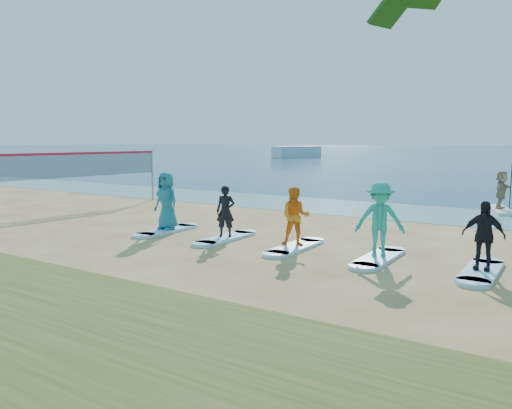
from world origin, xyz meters
The scene contains 16 objects.
ground centered at (0.00, 0.00, 0.00)m, with size 600.00×600.00×0.00m, color tan.
shallow_water centered at (0.00, 10.50, 0.01)m, with size 600.00×600.00×0.00m, color teal.
volleyball_net centered at (-10.78, 3.38, 1.90)m, with size 0.87×9.06×2.50m.
paddleboard centered at (4.85, 12.96, 0.06)m, with size 0.70×3.00×0.12m, color silver.
paddleboarder centered at (4.85, 12.96, 0.92)m, with size 1.48×0.47×1.60m, color tan.
boat_offshore_a centered at (-33.16, 65.51, 0.00)m, with size 2.64×9.11×1.98m, color silver.
surfboard_0 centered at (-3.69, 1.71, 0.04)m, with size 0.70×2.20×0.09m, color #A4E3FF.
student_0 centered at (-3.69, 1.71, 1.02)m, with size 0.91×0.59×1.87m, color #1B6F86.
surfboard_1 centered at (-1.31, 1.71, 0.04)m, with size 0.70×2.20×0.09m, color #A4E3FF.
student_1 centered at (-1.31, 1.71, 0.86)m, with size 0.56×0.37×1.54m, color black.
surfboard_2 centered at (1.07, 1.71, 0.04)m, with size 0.70×2.20×0.09m, color #A4E3FF.
student_2 centered at (1.07, 1.71, 0.91)m, with size 0.79×0.62×1.63m, color orange.
surfboard_3 centered at (3.46, 1.71, 0.04)m, with size 0.70×2.20×0.09m, color #A4E3FF.
student_3 centered at (3.46, 1.71, 1.03)m, with size 1.21×0.70×1.88m, color teal.
surfboard_4 centered at (5.84, 1.71, 0.04)m, with size 0.70×2.20×0.09m, color #A4E3FF.
student_4 centered at (5.84, 1.71, 0.87)m, with size 0.91×0.38×1.56m, color black.
Camera 1 is at (7.52, -10.25, 2.98)m, focal length 35.00 mm.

